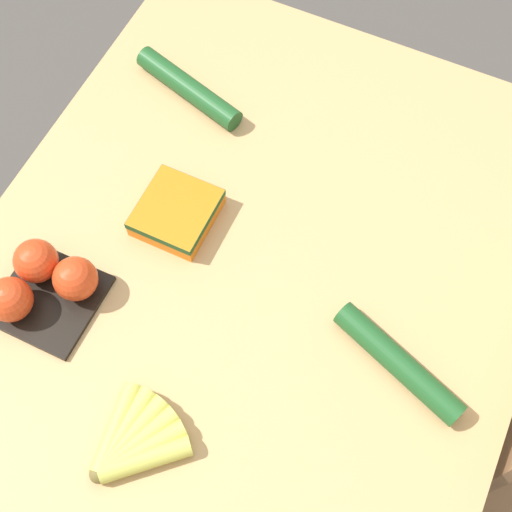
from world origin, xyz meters
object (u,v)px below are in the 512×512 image
object	(u,v)px
banana_bunch	(132,442)
carrot_bag	(176,212)
cucumber_near	(398,363)
cucumber_far	(189,88)
tomato_pack	(42,283)

from	to	relation	value
banana_bunch	carrot_bag	world-z (taller)	carrot_bag
carrot_bag	cucumber_near	world-z (taller)	cucumber_near
carrot_bag	cucumber_near	distance (m)	0.48
carrot_bag	banana_bunch	bearing A→B (deg)	18.31
banana_bunch	cucumber_near	distance (m)	0.45
cucumber_far	cucumber_near	bearing A→B (deg)	58.08
cucumber_near	carrot_bag	bearing A→B (deg)	-101.70
tomato_pack	carrot_bag	size ratio (longest dim) A/B	1.19
carrot_bag	cucumber_near	xyz separation A→B (m)	(0.10, 0.47, -0.00)
banana_bunch	cucumber_far	size ratio (longest dim) A/B	0.64
carrot_bag	cucumber_near	size ratio (longest dim) A/B	0.56
tomato_pack	cucumber_near	world-z (taller)	tomato_pack
banana_bunch	tomato_pack	bearing A→B (deg)	-121.97
tomato_pack	cucumber_far	size ratio (longest dim) A/B	0.66
carrot_bag	cucumber_far	distance (m)	0.29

